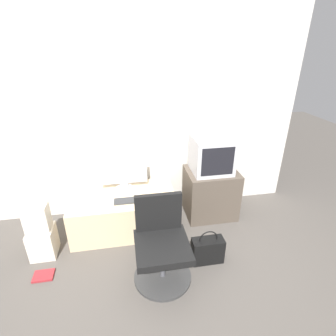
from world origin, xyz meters
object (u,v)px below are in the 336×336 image
object	(u,v)px
crt_tv	(212,155)
book	(44,276)
main_monitor	(123,173)
handbag	(208,250)
cardboard_box_lower	(43,242)
mouse	(147,198)
office_chair	(161,246)
keyboard	(128,201)

from	to	relation	value
crt_tv	book	size ratio (longest dim) A/B	2.46
main_monitor	handbag	bearing A→B (deg)	-47.44
main_monitor	cardboard_box_lower	world-z (taller)	main_monitor
cardboard_box_lower	book	world-z (taller)	cardboard_box_lower
handbag	main_monitor	bearing A→B (deg)	132.56
handbag	book	bearing A→B (deg)	177.28
handbag	book	distance (m)	1.70
mouse	crt_tv	xyz separation A→B (m)	(0.84, 0.25, 0.38)
mouse	office_chair	xyz separation A→B (m)	(0.06, -0.68, -0.14)
office_chair	crt_tv	bearing A→B (deg)	49.95
keyboard	office_chair	distance (m)	0.74
cardboard_box_lower	book	xyz separation A→B (m)	(0.05, -0.34, -0.15)
mouse	book	size ratio (longest dim) A/B	0.31
keyboard	book	world-z (taller)	keyboard
book	handbag	bearing A→B (deg)	-2.72
office_chair	cardboard_box_lower	size ratio (longest dim) A/B	2.50
main_monitor	keyboard	size ratio (longest dim) A/B	1.75
crt_tv	office_chair	size ratio (longest dim) A/B	0.58
office_chair	main_monitor	bearing A→B (deg)	107.85
main_monitor	book	size ratio (longest dim) A/B	2.94
keyboard	handbag	world-z (taller)	keyboard
main_monitor	mouse	world-z (taller)	main_monitor
crt_tv	book	xyz separation A→B (m)	(-1.97, -0.77, -0.86)
office_chair	keyboard	bearing A→B (deg)	112.57
crt_tv	keyboard	bearing A→B (deg)	-166.28
main_monitor	crt_tv	size ratio (longest dim) A/B	1.19
book	mouse	bearing A→B (deg)	24.78
crt_tv	cardboard_box_lower	bearing A→B (deg)	-167.94
main_monitor	book	xyz separation A→B (m)	(-0.87, -0.82, -0.68)
book	main_monitor	bearing A→B (deg)	43.25
crt_tv	handbag	world-z (taller)	crt_tv
keyboard	cardboard_box_lower	distance (m)	1.02
mouse	book	world-z (taller)	mouse
office_chair	mouse	bearing A→B (deg)	94.96
crt_tv	book	world-z (taller)	crt_tv
crt_tv	handbag	bearing A→B (deg)	-108.19
cardboard_box_lower	keyboard	bearing A→B (deg)	10.19
crt_tv	handbag	distance (m)	1.15
mouse	keyboard	bearing A→B (deg)	-177.48
crt_tv	main_monitor	bearing A→B (deg)	177.59
cardboard_box_lower	book	size ratio (longest dim) A/B	1.69
keyboard	main_monitor	bearing A→B (deg)	96.62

